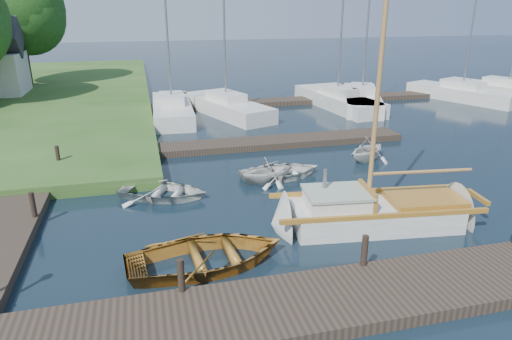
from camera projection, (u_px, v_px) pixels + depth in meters
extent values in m
plane|color=black|center=(256.00, 203.00, 15.69)|extent=(160.00, 160.00, 0.00)
cube|color=#2E231E|center=(322.00, 302.00, 10.17)|extent=(18.00, 2.20, 0.30)
cube|color=#2E231E|center=(16.00, 199.00, 15.62)|extent=(2.20, 18.00, 0.30)
cube|color=#2E231E|center=(263.00, 143.00, 22.03)|extent=(14.00, 1.60, 0.30)
cube|color=#2E231E|center=(337.00, 99.00, 32.55)|extent=(30.00, 1.60, 0.30)
cylinder|color=black|center=(181.00, 275.00, 10.20)|extent=(0.16, 0.16, 0.80)
cylinder|color=black|center=(365.00, 250.00, 11.24)|extent=(0.16, 0.16, 0.80)
cylinder|color=black|center=(33.00, 205.00, 13.84)|extent=(0.16, 0.16, 0.80)
cylinder|color=black|center=(58.00, 155.00, 18.40)|extent=(0.16, 0.16, 0.80)
cube|color=beige|center=(373.00, 218.00, 14.04)|extent=(5.20, 2.58, 0.90)
cone|color=beige|center=(465.00, 212.00, 14.42)|extent=(1.52, 2.10, 1.96)
cone|color=beige|center=(279.00, 223.00, 13.68)|extent=(1.22, 2.06, 1.96)
cube|color=#915E1D|center=(363.00, 191.00, 14.75)|extent=(6.17, 0.85, 0.14)
cube|color=#915E1D|center=(386.00, 216.00, 12.99)|extent=(6.17, 0.85, 0.14)
cube|color=#915E1D|center=(478.00, 197.00, 14.29)|extent=(0.25, 1.11, 0.14)
cube|color=beige|center=(336.00, 200.00, 13.67)|extent=(1.95, 1.60, 0.44)
cube|color=#9FAF9A|center=(337.00, 192.00, 13.59)|extent=(2.06, 1.71, 0.08)
cube|color=#915E1D|center=(367.00, 196.00, 13.76)|extent=(0.28, 1.40, 0.60)
cylinder|color=slate|center=(325.00, 179.00, 13.72)|extent=(0.12, 0.12, 0.60)
cube|color=#915E1D|center=(424.00, 199.00, 14.05)|extent=(2.36, 1.75, 0.20)
cylinder|color=#915A33|center=(381.00, 64.00, 12.44)|extent=(0.14, 0.14, 8.40)
cylinder|color=#915A33|center=(422.00, 172.00, 13.72)|extent=(3.19, 0.48, 0.10)
imported|color=#915E1D|center=(207.00, 252.00, 11.73)|extent=(4.36, 3.30, 0.85)
imported|color=beige|center=(163.00, 189.00, 16.02)|extent=(3.75, 3.29, 0.65)
imported|color=beige|center=(268.00, 168.00, 17.37)|extent=(2.41, 2.18, 1.10)
imported|color=beige|center=(280.00, 169.00, 17.90)|extent=(3.40, 2.55, 0.67)
imported|color=beige|center=(368.00, 147.00, 19.86)|extent=(2.93, 2.82, 1.19)
cube|color=beige|center=(172.00, 110.00, 27.61)|extent=(2.46, 7.82, 0.90)
cube|color=beige|center=(171.00, 99.00, 27.37)|extent=(1.49, 2.76, 0.50)
cylinder|color=slate|center=(165.00, 6.00, 25.59)|extent=(0.12, 0.12, 11.02)
cube|color=beige|center=(226.00, 107.00, 28.37)|extent=(4.80, 8.18, 0.90)
cube|color=beige|center=(226.00, 96.00, 28.13)|extent=(2.27, 3.08, 0.50)
cylinder|color=slate|center=(224.00, 21.00, 26.63)|extent=(0.12, 0.12, 9.36)
cube|color=beige|center=(337.00, 101.00, 30.37)|extent=(3.16, 8.67, 0.90)
cube|color=beige|center=(338.00, 90.00, 30.14)|extent=(1.73, 3.11, 0.50)
cylinder|color=slate|center=(342.00, 14.00, 28.53)|extent=(0.12, 0.12, 9.99)
cube|color=beige|center=(362.00, 100.00, 30.68)|extent=(5.34, 8.56, 0.90)
cube|color=beige|center=(362.00, 89.00, 30.45)|extent=(2.45, 3.25, 0.50)
cylinder|color=slate|center=(368.00, 22.00, 28.99)|extent=(0.12, 0.12, 9.11)
cube|color=beige|center=(462.00, 94.00, 32.64)|extent=(5.03, 8.05, 0.90)
cube|color=beige|center=(463.00, 84.00, 32.40)|extent=(2.34, 3.06, 0.50)
cylinder|color=slate|center=(473.00, 21.00, 30.96)|extent=(0.12, 0.12, 9.00)
cube|color=beige|center=(508.00, 92.00, 33.56)|extent=(5.95, 9.85, 0.90)
cube|color=beige|center=(509.00, 82.00, 33.32)|extent=(2.66, 3.70, 0.50)
cylinder|color=#332114|center=(27.00, 61.00, 35.85)|extent=(0.36, 0.36, 3.67)
sphere|color=#1F3D14|center=(19.00, 10.00, 34.57)|extent=(6.73, 6.73, 6.73)
sphere|color=#1F3D14|center=(26.00, 17.00, 34.58)|extent=(5.71, 5.71, 5.71)
sphere|color=#1F3D14|center=(13.00, 0.00, 34.60)|extent=(6.12, 6.12, 6.12)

